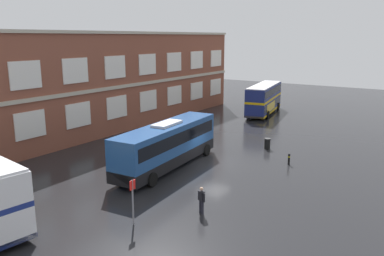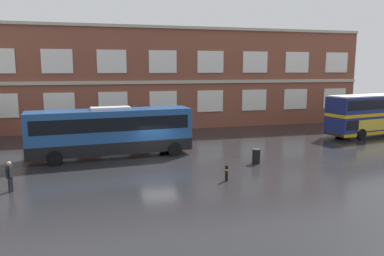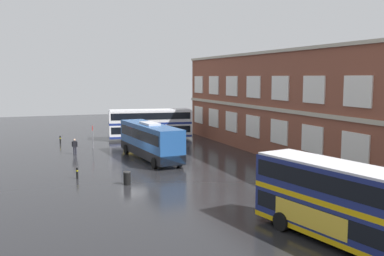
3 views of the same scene
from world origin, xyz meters
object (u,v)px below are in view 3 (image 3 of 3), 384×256
double_decker_near (150,124)px  safety_bollard_east (77,173)px  double_decker_middle (347,204)px  station_litter_bin (127,178)px  safety_bollard_west (60,140)px  waiting_passenger (75,146)px  bus_stand_flag (93,135)px  touring_coach (150,141)px

double_decker_near → safety_bollard_east: 23.53m
double_decker_near → double_decker_middle: same height
double_decker_middle → station_litter_bin: size_ratio=10.96×
safety_bollard_west → safety_bollard_east: size_ratio=1.00×
waiting_passenger → station_litter_bin: waiting_passenger is taller
bus_stand_flag → safety_bollard_east: size_ratio=2.84×
double_decker_middle → touring_coach: double_decker_middle is taller
touring_coach → waiting_passenger: touring_coach is taller
touring_coach → bus_stand_flag: touring_coach is taller
station_litter_bin → safety_bollard_east: size_ratio=1.08×
waiting_passenger → station_litter_bin: (15.48, 2.32, -0.41)m
touring_coach → waiting_passenger: 9.04m
waiting_passenger → touring_coach: bearing=50.4°
double_decker_middle → safety_bollard_west: (-40.51, -10.67, -1.66)m
station_litter_bin → safety_bollard_west: 24.46m
double_decker_near → double_decker_middle: bearing=-1.5°
bus_stand_flag → safety_bollard_west: bus_stand_flag is taller
waiting_passenger → safety_bollard_west: 8.83m
touring_coach → station_litter_bin: bearing=-25.3°
touring_coach → waiting_passenger: bearing=-129.6°
double_decker_middle → bus_stand_flag: double_decker_middle is taller
double_decker_near → safety_bollard_west: bearing=-92.9°
bus_stand_flag → station_litter_bin: size_ratio=2.62×
double_decker_middle → touring_coach: (-26.01, -2.88, -0.24)m
safety_bollard_east → bus_stand_flag: bearing=167.0°
station_litter_bin → safety_bollard_west: size_ratio=1.08×
double_decker_middle → station_litter_bin: double_decker_middle is taller
waiting_passenger → bus_stand_flag: size_ratio=0.63×
double_decker_middle → safety_bollard_east: double_decker_middle is taller
waiting_passenger → station_litter_bin: size_ratio=1.65×
double_decker_near → safety_bollard_east: bearing=-30.6°
double_decker_middle → waiting_passenger: double_decker_middle is taller
touring_coach → safety_bollard_west: size_ratio=12.82×
safety_bollard_west → station_litter_bin: bearing=7.5°
double_decker_middle → safety_bollard_east: (-19.72, -10.91, -1.66)m
double_decker_near → bus_stand_flag: 9.68m
waiting_passenger → double_decker_near: bearing=127.1°
touring_coach → bus_stand_flag: size_ratio=4.51×
bus_stand_flag → safety_bollard_east: bearing=-13.0°
safety_bollard_west → safety_bollard_east: same height
safety_bollard_west → bus_stand_flag: bearing=31.6°
touring_coach → waiting_passenger: size_ratio=7.16×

